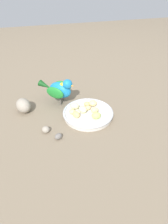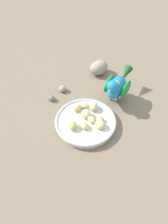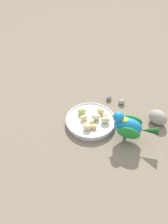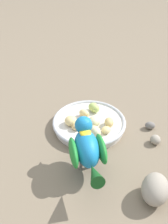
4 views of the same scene
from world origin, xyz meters
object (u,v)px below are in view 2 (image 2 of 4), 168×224
at_px(apple_piece_1, 84,125).
at_px(apple_piece_7, 77,108).
at_px(apple_piece_2, 100,125).
at_px(pebble_0, 62,89).
at_px(apple_piece_6, 100,119).
at_px(pebble_1, 51,98).
at_px(apple_piece_3, 72,125).
at_px(apple_piece_5, 94,106).
at_px(parrot, 117,86).
at_px(rock_large, 99,68).
at_px(apple_piece_8, 85,105).
at_px(apple_piece_0, 86,113).
at_px(apple_piece_4, 91,119).
at_px(feeding_bowl, 86,122).

bearing_deg(apple_piece_1, apple_piece_7, -85.92).
distance_m(apple_piece_2, pebble_0, 0.25).
bearing_deg(apple_piece_6, apple_piece_7, -45.38).
xyz_separation_m(apple_piece_7, pebble_1, (0.08, -0.09, -0.02)).
relative_size(apple_piece_3, apple_piece_5, 0.99).
height_order(parrot, rock_large, parrot).
bearing_deg(apple_piece_8, parrot, -168.92).
distance_m(apple_piece_6, apple_piece_8, 0.09).
bearing_deg(apple_piece_2, pebble_1, -52.87).
distance_m(apple_piece_0, parrot, 0.16).
height_order(apple_piece_0, pebble_0, apple_piece_0).
bearing_deg(apple_piece_0, apple_piece_1, 70.95).
bearing_deg(parrot, apple_piece_3, -17.12).
relative_size(apple_piece_4, pebble_1, 1.06).
xyz_separation_m(feeding_bowl, apple_piece_1, (0.01, 0.03, 0.02)).
relative_size(apple_piece_5, rock_large, 0.49).
height_order(apple_piece_5, rock_large, rock_large).
relative_size(apple_piece_5, pebble_1, 1.32).
bearing_deg(feeding_bowl, apple_piece_8, -100.94).
distance_m(apple_piece_5, rock_large, 0.23).
bearing_deg(feeding_bowl, apple_piece_4, 166.07).
xyz_separation_m(parrot, pebble_1, (0.24, -0.06, -0.06)).
distance_m(apple_piece_0, rock_large, 0.26).
height_order(apple_piece_4, apple_piece_5, apple_piece_5).
bearing_deg(feeding_bowl, pebble_0, -75.56).
xyz_separation_m(apple_piece_4, apple_piece_5, (-0.02, -0.05, 0.01)).
bearing_deg(apple_piece_3, apple_piece_7, -114.22).
distance_m(apple_piece_3, parrot, 0.23).
bearing_deg(apple_piece_4, apple_piece_6, 169.04).
relative_size(feeding_bowl, apple_piece_8, 7.94).
height_order(apple_piece_6, pebble_0, apple_piece_6).
distance_m(apple_piece_2, apple_piece_4, 0.04).
height_order(apple_piece_6, pebble_1, apple_piece_6).
distance_m(apple_piece_1, parrot, 0.20).
bearing_deg(apple_piece_4, apple_piece_5, -112.53).
xyz_separation_m(apple_piece_0, apple_piece_6, (-0.04, 0.04, -0.01)).
relative_size(apple_piece_0, parrot, 0.23).
bearing_deg(apple_piece_8, apple_piece_2, 105.76).
xyz_separation_m(apple_piece_0, pebble_0, (0.06, -0.17, -0.02)).
height_order(apple_piece_2, rock_large, rock_large).
distance_m(apple_piece_3, apple_piece_8, 0.11).
xyz_separation_m(apple_piece_4, pebble_1, (0.12, -0.16, -0.02)).
xyz_separation_m(apple_piece_3, apple_piece_5, (-0.09, -0.07, 0.00)).
height_order(feeding_bowl, apple_piece_5, apple_piece_5).
bearing_deg(apple_piece_5, rock_large, -110.74).
height_order(apple_piece_6, apple_piece_7, apple_piece_7).
bearing_deg(apple_piece_6, apple_piece_0, -40.19).
relative_size(apple_piece_6, apple_piece_8, 0.94).
distance_m(rock_large, pebble_0, 0.19).
relative_size(parrot, rock_large, 1.93).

